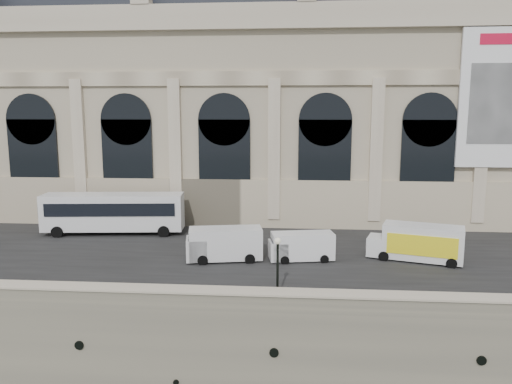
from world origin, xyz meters
TOP-DOWN VIEW (x-y plane):
  - quay at (0.00, 35.00)m, footprint 160.00×70.00m
  - street at (0.00, 14.00)m, footprint 160.00×24.00m
  - parapet at (0.00, 0.60)m, footprint 160.00×1.40m
  - museum at (-5.98, 30.86)m, footprint 69.00×18.70m
  - bus_left at (-14.36, 18.15)m, footprint 13.60×4.20m
  - van_b at (-2.70, 10.30)m, footprint 6.28×3.31m
  - van_c at (3.46, 10.81)m, footprint 5.36×2.82m
  - box_truck at (12.87, 11.55)m, footprint 7.62×4.33m
  - lamp_right at (2.10, 2.24)m, footprint 0.42×0.42m

SIDE VIEW (x-z plane):
  - quay at x=0.00m, z-range 0.00..6.00m
  - street at x=0.00m, z-range 6.00..6.06m
  - parapet at x=0.00m, z-range 6.01..7.22m
  - van_c at x=3.46m, z-range 6.02..8.29m
  - van_b at x=-2.70m, z-range 6.03..8.68m
  - box_truck at x=12.87m, z-range 6.01..8.94m
  - lamp_right at x=2.10m, z-range 5.99..10.07m
  - bus_left at x=-14.36m, z-range 6.24..10.19m
  - museum at x=-5.98m, z-range 5.17..34.27m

